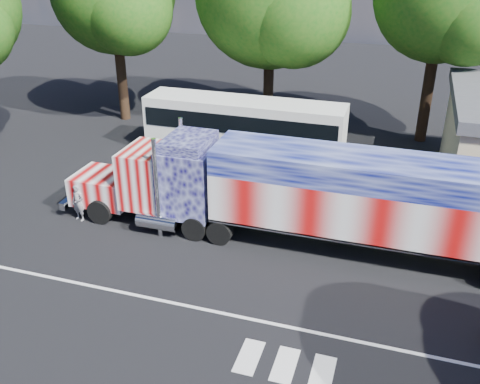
% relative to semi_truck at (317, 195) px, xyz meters
% --- Properties ---
extents(ground, '(100.00, 100.00, 0.00)m').
position_rel_semi_truck_xyz_m(ground, '(-3.53, -2.71, -2.42)').
color(ground, black).
extents(lane_markings, '(30.00, 2.67, 0.01)m').
position_rel_semi_truck_xyz_m(lane_markings, '(-1.82, -6.48, -2.41)').
color(lane_markings, silver).
rests_on(lane_markings, ground).
extents(semi_truck, '(22.02, 3.48, 4.69)m').
position_rel_semi_truck_xyz_m(semi_truck, '(0.00, 0.00, 0.00)').
color(semi_truck, black).
rests_on(semi_truck, ground).
extents(coach_bus, '(12.02, 2.80, 3.50)m').
position_rel_semi_truck_xyz_m(coach_bus, '(-6.01, 8.84, -0.60)').
color(coach_bus, white).
rests_on(coach_bus, ground).
extents(woman, '(0.74, 0.57, 1.82)m').
position_rel_semi_truck_xyz_m(woman, '(-11.08, -1.21, -1.50)').
color(woman, slate).
rests_on(woman, ground).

